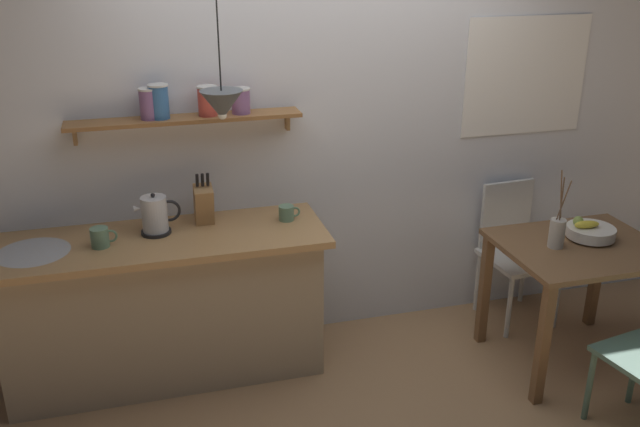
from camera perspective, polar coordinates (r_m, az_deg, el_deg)
name	(u,v)px	position (r m, az deg, el deg)	size (l,w,h in m)	color
ground_plane	(348,376)	(4.21, 2.28, -13.21)	(14.00, 14.00, 0.00)	#A87F56
back_wall	(351,124)	(4.26, 2.57, 7.37)	(6.80, 0.11, 2.70)	silver
kitchen_counter	(165,306)	(4.10, -12.62, -7.43)	(1.83, 0.63, 0.89)	tan
wall_shelf	(187,109)	(3.88, -10.92, 8.41)	(1.28, 0.20, 0.32)	brown
dining_table	(578,265)	(4.31, 20.49, -4.00)	(0.91, 0.76, 0.77)	brown
dining_chair_far	(514,245)	(4.78, 15.66, -2.51)	(0.46, 0.47, 0.92)	silver
fruit_bowl	(590,231)	(4.34, 21.32, -1.36)	(0.28, 0.28, 0.13)	silver
twig_vase	(557,232)	(4.14, 18.92, -1.45)	(0.09, 0.09, 0.47)	#B7B2A8
electric_kettle	(155,216)	(3.90, -13.40, -0.16)	(0.25, 0.16, 0.24)	black
knife_block	(204,204)	(3.97, -9.55, 0.81)	(0.10, 0.16, 0.31)	tan
coffee_mug_by_sink	(100,237)	(3.83, -17.62, -1.89)	(0.14, 0.10, 0.11)	slate
coffee_mug_spare	(287,213)	(4.00, -2.74, 0.05)	(0.13, 0.09, 0.09)	slate
pendant_lamp	(222,105)	(3.57, -8.08, 8.85)	(0.22, 0.22, 0.64)	black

